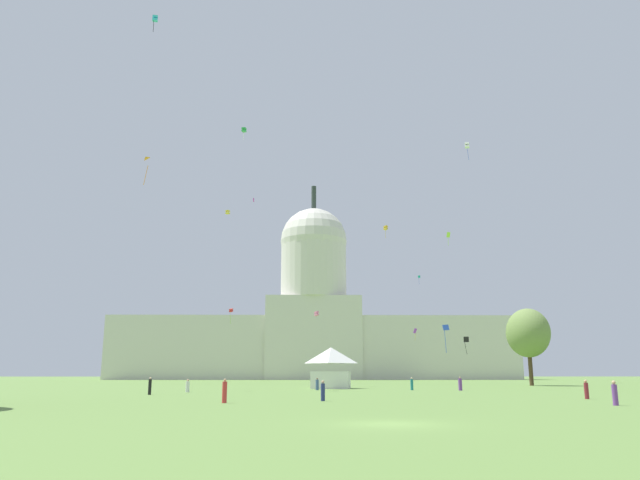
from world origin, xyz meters
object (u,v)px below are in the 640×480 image
person_purple_front_left (615,394)px  person_red_back_left (225,392)px  kite_gold_high (386,228)px  kite_cyan_high (155,19)px  kite_turquoise_mid (419,278)px  person_navy_mid_right (323,391)px  kite_magenta_high (254,200)px  person_purple_aisle_center (460,384)px  kite_white_high (467,145)px  capitol_building (314,323)px  tree_east_mid (528,333)px  person_denim_lawn_far_left (317,385)px  kite_lime_mid (448,236)px  kite_blue_low (446,331)px  person_black_near_tent (150,386)px  person_white_lawn_far_right (188,386)px  event_tent (331,367)px  kite_yellow_high (228,212)px  kite_green_high (244,130)px  person_maroon_deep_crowd (586,390)px  kite_black_low (466,341)px  person_teal_edge_east (412,384)px  kite_pink_low (317,314)px  kite_red_mid (231,311)px  kite_orange_mid (150,161)px  kite_violet_low (415,331)px

person_purple_front_left → person_red_back_left: size_ratio=0.94×
kite_gold_high → kite_cyan_high: size_ratio=1.41×
kite_turquoise_mid → person_navy_mid_right: bearing=141.5°
kite_magenta_high → kite_cyan_high: size_ratio=0.42×
person_purple_aisle_center → kite_cyan_high: (-43.48, 5.97, 55.35)m
kite_white_high → kite_magenta_high: 73.05m
kite_cyan_high → person_red_back_left: bearing=-77.4°
capitol_building → kite_gold_high: size_ratio=35.60×
capitol_building → person_purple_aisle_center: bearing=-82.7°
tree_east_mid → person_denim_lawn_far_left: bearing=-143.6°
person_purple_front_left → kite_cyan_high: 83.08m
tree_east_mid → kite_lime_mid: kite_lime_mid is taller
kite_gold_high → kite_white_high: bearing=60.7°
capitol_building → kite_blue_low: capitol_building is taller
person_black_near_tent → person_white_lawn_far_right: bearing=176.8°
person_purple_front_left → person_purple_aisle_center: bearing=89.8°
event_tent → kite_yellow_high: 73.38m
person_white_lawn_far_right → event_tent: bearing=-20.0°
person_purple_front_left → kite_green_high: kite_green_high is taller
person_white_lawn_far_right → person_maroon_deep_crowd: person_maroon_deep_crowd is taller
capitol_building → tree_east_mid: (38.11, -108.71, -10.61)m
capitol_building → kite_lime_mid: (30.67, -82.66, 13.36)m
kite_blue_low → kite_black_low: (9.61, 25.81, -0.07)m
person_white_lawn_far_right → person_red_back_left: (7.85, -25.98, 0.15)m
tree_east_mid → person_black_near_tent: size_ratio=7.76×
person_maroon_deep_crowd → person_teal_edge_east: bearing=-114.2°
kite_lime_mid → capitol_building: bearing=5.7°
person_purple_aisle_center → kite_pink_low: 71.76m
tree_east_mid → kite_cyan_high: 82.84m
kite_magenta_high → kite_red_mid: size_ratio=0.28×
kite_pink_low → kite_red_mid: (-23.42, 20.58, 2.79)m
kite_pink_low → kite_orange_mid: kite_orange_mid is taller
person_teal_edge_east → kite_yellow_high: (-34.18, 66.38, 41.06)m
person_maroon_deep_crowd → kite_pink_low: 97.59m
person_maroon_deep_crowd → kite_pink_low: kite_pink_low is taller
person_maroon_deep_crowd → person_red_back_left: 30.60m
kite_white_high → kite_orange_mid: bearing=64.5°
kite_orange_mid → kite_turquoise_mid: size_ratio=1.35×
tree_east_mid → person_maroon_deep_crowd: size_ratio=8.50×
kite_white_high → kite_lime_mid: (-6.90, -4.92, -24.19)m
kite_blue_low → kite_violet_low: size_ratio=1.15×
event_tent → person_red_back_left: size_ratio=4.07×
event_tent → kite_orange_mid: bearing=-153.7°
person_teal_edge_east → person_purple_front_left: bearing=-157.6°
kite_green_high → kite_lime_mid: (44.95, 25.16, -15.22)m
person_navy_mid_right → kite_pink_low: size_ratio=1.31×
person_red_back_left → kite_blue_low: 51.27m
tree_east_mid → kite_red_mid: bearing=136.6°
kite_magenta_high → kite_pink_low: bearing=-95.0°
person_purple_aisle_center → person_teal_edge_east: 6.18m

